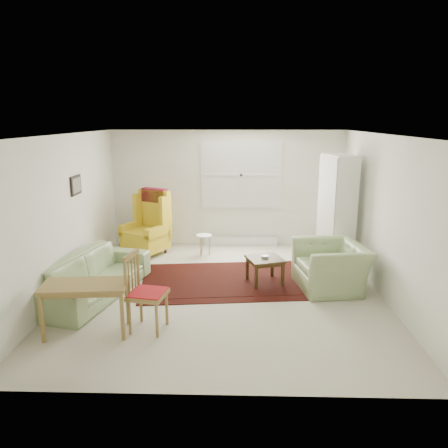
{
  "coord_description": "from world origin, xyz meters",
  "views": [
    {
      "loc": [
        0.2,
        -6.64,
        2.74
      ],
      "look_at": [
        0.0,
        0.3,
        1.05
      ],
      "focal_mm": 35.0,
      "sensor_mm": 36.0,
      "label": 1
    }
  ],
  "objects_px": {
    "desk": "(87,308)",
    "cabinet": "(337,210)",
    "desk_chair": "(148,292)",
    "wingback_chair": "(145,223)",
    "stool": "(204,245)",
    "armchair": "(331,262)",
    "sofa": "(93,268)",
    "coffee_table": "(265,270)"
  },
  "relations": [
    {
      "from": "sofa",
      "to": "stool",
      "type": "bearing_deg",
      "value": -22.17
    },
    {
      "from": "sofa",
      "to": "wingback_chair",
      "type": "relative_size",
      "value": 1.7
    },
    {
      "from": "coffee_table",
      "to": "sofa",
      "type": "bearing_deg",
      "value": -167.03
    },
    {
      "from": "desk",
      "to": "desk_chair",
      "type": "relative_size",
      "value": 1.03
    },
    {
      "from": "armchair",
      "to": "coffee_table",
      "type": "bearing_deg",
      "value": -109.04
    },
    {
      "from": "coffee_table",
      "to": "stool",
      "type": "relative_size",
      "value": 1.3
    },
    {
      "from": "cabinet",
      "to": "wingback_chair",
      "type": "bearing_deg",
      "value": 162.5
    },
    {
      "from": "sofa",
      "to": "desk",
      "type": "distance_m",
      "value": 1.26
    },
    {
      "from": "wingback_chair",
      "to": "coffee_table",
      "type": "height_order",
      "value": "wingback_chair"
    },
    {
      "from": "wingback_chair",
      "to": "desk",
      "type": "distance_m",
      "value": 3.39
    },
    {
      "from": "wingback_chair",
      "to": "armchair",
      "type": "bearing_deg",
      "value": 0.61
    },
    {
      "from": "wingback_chair",
      "to": "desk_chair",
      "type": "distance_m",
      "value": 3.33
    },
    {
      "from": "coffee_table",
      "to": "cabinet",
      "type": "distance_m",
      "value": 1.97
    },
    {
      "from": "stool",
      "to": "desk_chair",
      "type": "height_order",
      "value": "desk_chair"
    },
    {
      "from": "desk",
      "to": "stool",
      "type": "bearing_deg",
      "value": 69.42
    },
    {
      "from": "desk_chair",
      "to": "armchair",
      "type": "bearing_deg",
      "value": -49.66
    },
    {
      "from": "armchair",
      "to": "stool",
      "type": "xyz_separation_m",
      "value": [
        -2.21,
        1.74,
        -0.24
      ]
    },
    {
      "from": "coffee_table",
      "to": "armchair",
      "type": "bearing_deg",
      "value": -10.22
    },
    {
      "from": "sofa",
      "to": "stool",
      "type": "xyz_separation_m",
      "value": [
        1.57,
        2.17,
        -0.24
      ]
    },
    {
      "from": "sofa",
      "to": "desk",
      "type": "relative_size",
      "value": 2.1
    },
    {
      "from": "cabinet",
      "to": "armchair",
      "type": "bearing_deg",
      "value": -115.92
    },
    {
      "from": "wingback_chair",
      "to": "desk",
      "type": "bearing_deg",
      "value": -63.91
    },
    {
      "from": "sofa",
      "to": "stool",
      "type": "distance_m",
      "value": 2.69
    },
    {
      "from": "stool",
      "to": "desk",
      "type": "xyz_separation_m",
      "value": [
        -1.27,
        -3.4,
        0.13
      ]
    },
    {
      "from": "desk",
      "to": "cabinet",
      "type": "bearing_deg",
      "value": 37.54
    },
    {
      "from": "desk",
      "to": "desk_chair",
      "type": "bearing_deg",
      "value": 8.72
    },
    {
      "from": "desk_chair",
      "to": "sofa",
      "type": "bearing_deg",
      "value": 55.06
    },
    {
      "from": "sofa",
      "to": "armchair",
      "type": "relative_size",
      "value": 1.95
    },
    {
      "from": "coffee_table",
      "to": "desk_chair",
      "type": "relative_size",
      "value": 0.53
    },
    {
      "from": "sofa",
      "to": "stool",
      "type": "relative_size",
      "value": 5.3
    },
    {
      "from": "stool",
      "to": "armchair",
      "type": "bearing_deg",
      "value": -38.19
    },
    {
      "from": "wingback_chair",
      "to": "coffee_table",
      "type": "distance_m",
      "value": 2.83
    },
    {
      "from": "sofa",
      "to": "armchair",
      "type": "distance_m",
      "value": 3.81
    },
    {
      "from": "desk_chair",
      "to": "wingback_chair",
      "type": "bearing_deg",
      "value": 22.96
    },
    {
      "from": "sofa",
      "to": "cabinet",
      "type": "height_order",
      "value": "cabinet"
    },
    {
      "from": "stool",
      "to": "desk",
      "type": "relative_size",
      "value": 0.4
    },
    {
      "from": "armchair",
      "to": "desk_chair",
      "type": "relative_size",
      "value": 1.11
    },
    {
      "from": "wingback_chair",
      "to": "cabinet",
      "type": "distance_m",
      "value": 3.8
    },
    {
      "from": "coffee_table",
      "to": "cabinet",
      "type": "bearing_deg",
      "value": 37.78
    },
    {
      "from": "armchair",
      "to": "desk",
      "type": "height_order",
      "value": "armchair"
    },
    {
      "from": "cabinet",
      "to": "desk",
      "type": "distance_m",
      "value": 4.88
    },
    {
      "from": "sofa",
      "to": "cabinet",
      "type": "distance_m",
      "value": 4.51
    }
  ]
}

